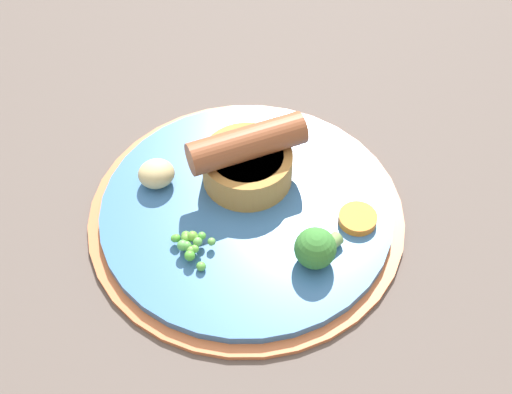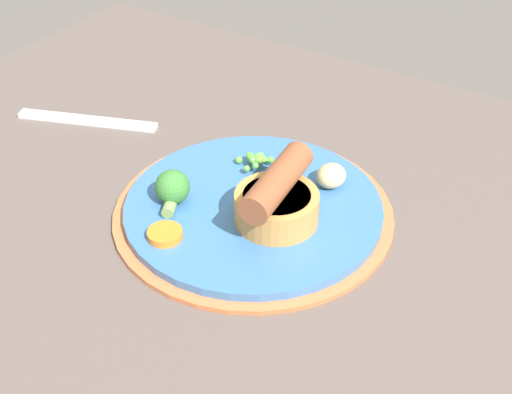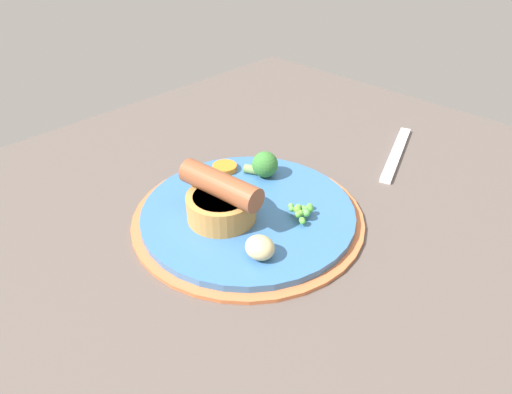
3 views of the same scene
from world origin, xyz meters
The scene contains 7 objects.
dining_table centered at (0.00, 0.00, 1.50)cm, with size 110.00×80.00×3.00cm, color #564C47.
dinner_plate centered at (4.13, -1.77, 3.57)cm, with size 28.99×28.99×1.40cm.
sausage_pudding centered at (0.74, -0.64, 6.97)cm, with size 8.37×10.99×6.22cm.
pea_pile centered at (7.35, -7.72, 5.43)cm, with size 4.08×3.67×1.84cm.
broccoli_floret_near centered at (11.35, 2.23, 6.13)cm, with size 3.63×4.75×3.60cm.
potato_chunk_0 centered at (-1.19, -8.83, 5.65)cm, with size 3.39×3.06×2.50cm, color #CCB77F.
carrot_slice_1 centered at (8.58, 7.27, 4.80)cm, with size 3.44×3.44×0.79cm, color orange.
Camera 1 is at (42.93, -12.85, 55.09)cm, focal length 50.00 mm.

